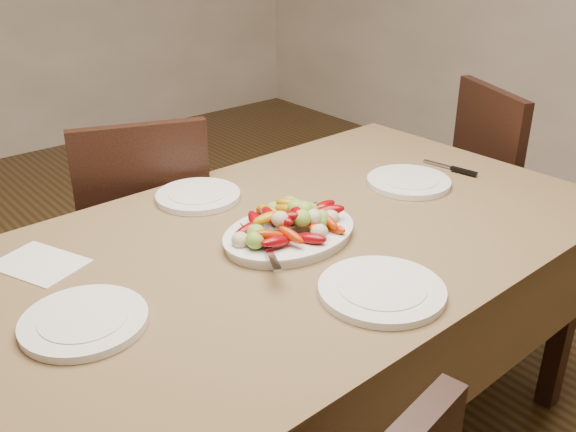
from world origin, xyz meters
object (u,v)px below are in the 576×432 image
(serving_platter, at_px, (289,236))
(plate_left, at_px, (84,322))
(plate_right, at_px, (409,182))
(plate_far, at_px, (198,196))
(dining_table, at_px, (288,354))
(chair_far, at_px, (144,237))
(chair_right, at_px, (520,202))
(plate_near, at_px, (382,291))

(serving_platter, distance_m, plate_left, 0.57)
(plate_right, height_order, plate_far, same)
(dining_table, xyz_separation_m, plate_far, (-0.05, 0.36, 0.39))
(chair_far, relative_size, plate_far, 3.80)
(chair_right, distance_m, serving_platter, 1.31)
(plate_near, bearing_deg, chair_right, 17.42)
(chair_right, relative_size, serving_platter, 2.61)
(dining_table, distance_m, chair_far, 0.76)
(plate_left, distance_m, plate_far, 0.66)
(chair_far, distance_m, plate_near, 1.14)
(dining_table, relative_size, plate_far, 7.36)
(serving_platter, bearing_deg, chair_right, 3.13)
(plate_left, height_order, plate_near, same)
(plate_left, bearing_deg, dining_table, 3.28)
(dining_table, relative_size, plate_left, 7.03)
(serving_platter, height_order, plate_far, serving_platter)
(plate_near, bearing_deg, dining_table, 87.43)
(plate_left, bearing_deg, serving_platter, 1.98)
(dining_table, xyz_separation_m, chair_far, (-0.05, 0.75, 0.10))
(dining_table, relative_size, serving_platter, 5.06)
(chair_right, distance_m, plate_left, 1.87)
(serving_platter, relative_size, plate_near, 1.27)
(plate_far, bearing_deg, plate_left, -143.41)
(dining_table, distance_m, plate_far, 0.53)
(plate_right, relative_size, plate_near, 0.91)
(chair_right, relative_size, plate_left, 3.63)
(dining_table, xyz_separation_m, serving_platter, (-0.01, -0.01, 0.39))
(chair_right, xyz_separation_m, plate_near, (-1.28, -0.40, 0.29))
(serving_platter, height_order, plate_right, serving_platter)
(plate_right, distance_m, plate_near, 0.65)
(chair_far, xyz_separation_m, plate_left, (-0.53, -0.78, 0.29))
(dining_table, height_order, plate_near, plate_near)
(dining_table, bearing_deg, chair_right, 2.54)
(plate_right, relative_size, plate_far, 1.04)
(chair_far, relative_size, plate_left, 3.63)
(dining_table, bearing_deg, plate_far, 97.38)
(chair_right, height_order, plate_right, chair_right)
(chair_right, bearing_deg, serving_platter, 117.04)
(chair_far, xyz_separation_m, plate_far, (-0.00, -0.39, 0.29))
(dining_table, bearing_deg, plate_left, -176.72)
(serving_platter, xyz_separation_m, plate_near, (-0.01, -0.33, -0.00))
(dining_table, bearing_deg, plate_near, -92.57)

